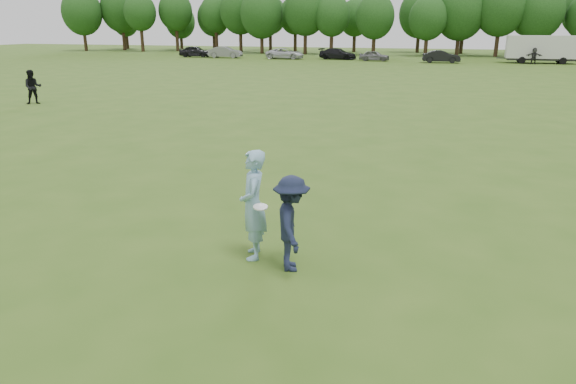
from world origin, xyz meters
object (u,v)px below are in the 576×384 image
object	(u,v)px
car_e	(374,56)
player_far_d	(534,56)
car_b	(225,52)
car_c	(285,54)
defender	(291,224)
car_d	(338,54)
car_a	(196,51)
player_far_a	(33,87)
cargo_trailer	(542,48)
car_f	(441,57)
thrower	(253,205)

from	to	relation	value
car_e	player_far_d	bearing A→B (deg)	-88.24
car_b	car_c	size ratio (longest dim) A/B	0.91
defender	car_e	world-z (taller)	defender
car_d	car_a	bearing A→B (deg)	99.91
car_a	car_b	size ratio (longest dim) A/B	0.99
player_far_a	player_far_d	size ratio (longest dim) A/B	1.02
car_e	cargo_trailer	world-z (taller)	cargo_trailer
player_far_a	cargo_trailer	world-z (taller)	cargo_trailer
car_f	cargo_trailer	bearing A→B (deg)	-81.35
player_far_a	player_far_d	bearing A→B (deg)	14.26
car_b	car_d	world-z (taller)	car_b
car_f	car_e	bearing A→B (deg)	78.47
defender	car_b	size ratio (longest dim) A/B	0.38
defender	car_d	size ratio (longest dim) A/B	0.36
defender	player_far_d	size ratio (longest dim) A/B	0.95
player_far_a	car_c	xyz separation A→B (m)	(1.00, 44.29, -0.25)
car_c	car_f	world-z (taller)	car_f
cargo_trailer	car_f	bearing A→B (deg)	-166.85
car_a	car_c	size ratio (longest dim) A/B	0.90
car_b	car_d	bearing A→B (deg)	-90.69
thrower	car_f	xyz separation A→B (m)	(1.93, 58.10, -0.33)
defender	car_e	distance (m)	59.83
car_b	car_f	size ratio (longest dim) A/B	1.05
thrower	car_e	xyz separation A→B (m)	(-6.29, 59.12, -0.41)
car_f	player_far_d	bearing A→B (deg)	-90.07
defender	car_b	world-z (taller)	defender
player_far_a	car_d	xyz separation A→B (m)	(8.00, 45.51, -0.24)
car_b	player_far_d	bearing A→B (deg)	-96.87
car_a	car_e	world-z (taller)	car_a
car_c	car_d	world-z (taller)	car_d
player_far_d	car_b	size ratio (longest dim) A/B	0.40
car_c	player_far_d	bearing A→B (deg)	-92.43
car_d	car_f	distance (m)	13.67
car_c	player_far_a	bearing A→B (deg)	177.82
car_b	thrower	bearing A→B (deg)	-161.52
thrower	car_d	size ratio (longest dim) A/B	0.43
car_b	car_e	distance (m)	20.85
car_c	car_e	distance (m)	12.17
car_c	cargo_trailer	distance (m)	31.80
player_far_d	cargo_trailer	size ratio (longest dim) A/B	0.21
car_d	car_c	bearing A→B (deg)	107.18
defender	player_far_a	world-z (taller)	player_far_a
car_c	car_f	bearing A→B (deg)	-95.46
thrower	player_far_d	bearing A→B (deg)	147.86
thrower	car_c	distance (m)	62.51
thrower	car_f	world-z (taller)	thrower
cargo_trailer	car_b	bearing A→B (deg)	-178.19
car_f	car_b	bearing A→B (deg)	82.79
car_c	car_d	size ratio (longest dim) A/B	1.03
player_far_a	car_c	world-z (taller)	player_far_a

